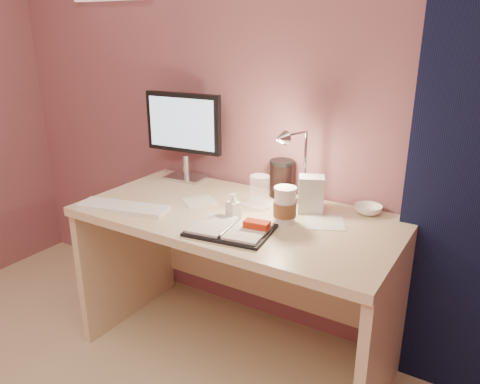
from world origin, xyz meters
The scene contains 14 objects.
desk centered at (0.00, 1.45, 0.50)m, with size 1.40×0.70×0.73m.
monitor centered at (-0.49, 1.65, 1.00)m, with size 0.43×0.17×0.45m.
keyboard centered at (-0.46, 1.16, 0.74)m, with size 0.41×0.12×0.02m, color white.
planner centered at (0.09, 1.20, 0.74)m, with size 0.35×0.28×0.05m.
paper_a centered at (0.37, 1.48, 0.73)m, with size 0.16×0.16×0.00m, color silver.
paper_b centered at (0.02, 1.53, 0.73)m, with size 0.13×0.13×0.00m, color silver.
paper_c centered at (-0.22, 1.41, 0.73)m, with size 0.14×0.14×0.00m, color silver.
coffee_cup centered at (0.22, 1.39, 0.80)m, with size 0.09×0.09×0.15m.
clear_cup centered at (0.06, 1.48, 0.81)m, with size 0.09×0.09×0.15m, color white.
bowl centered at (0.49, 1.67, 0.75)m, with size 0.12×0.12×0.04m, color white.
lotion_bottle centered at (0.02, 1.32, 0.79)m, with size 0.05×0.05×0.11m, color white.
dark_jar centered at (0.06, 1.67, 0.81)m, with size 0.11×0.11×0.16m, color black.
product_box centered at (0.26, 1.56, 0.81)m, with size 0.11×0.09×0.16m, color beige.
desk_lamp centered at (0.23, 1.54, 0.95)m, with size 0.14×0.22×0.36m.
Camera 1 is at (0.99, -0.22, 1.49)m, focal length 35.00 mm.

